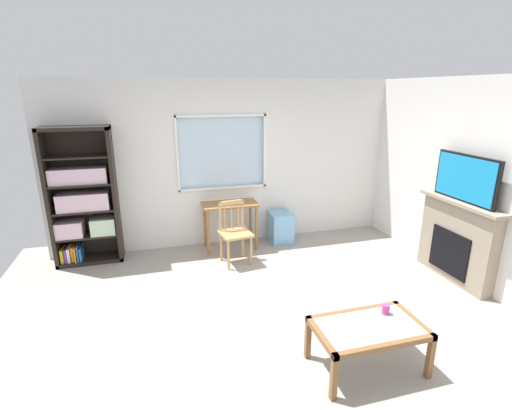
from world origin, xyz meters
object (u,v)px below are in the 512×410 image
(coffee_table, at_px, (368,332))
(sippy_cup, at_px, (386,309))
(plastic_drawer_unit, at_px, (280,227))
(tv, at_px, (466,178))
(desk_under_window, at_px, (230,212))
(wooden_chair, at_px, (235,232))
(bookshelf, at_px, (83,201))
(fireplace, at_px, (457,240))

(coffee_table, relative_size, sippy_cup, 10.70)
(plastic_drawer_unit, relative_size, tv, 0.53)
(tv, distance_m, coffee_table, 2.53)
(desk_under_window, bearing_deg, tv, -34.26)
(desk_under_window, relative_size, sippy_cup, 9.40)
(wooden_chair, bearing_deg, bookshelf, 162.95)
(coffee_table, bearing_deg, fireplace, 30.70)
(bookshelf, xyz_separation_m, fireplace, (4.71, -1.89, -0.37))
(sippy_cup, bearing_deg, plastic_drawer_unit, 90.29)
(bookshelf, distance_m, wooden_chair, 2.18)
(bookshelf, height_order, wooden_chair, bookshelf)
(fireplace, bearing_deg, sippy_cup, -148.82)
(bookshelf, bearing_deg, desk_under_window, -3.05)
(bookshelf, distance_m, desk_under_window, 2.10)
(wooden_chair, relative_size, sippy_cup, 10.00)
(desk_under_window, relative_size, coffee_table, 0.88)
(desk_under_window, bearing_deg, wooden_chair, -94.62)
(wooden_chair, distance_m, tv, 3.07)
(wooden_chair, height_order, plastic_drawer_unit, wooden_chair)
(wooden_chair, distance_m, sippy_cup, 2.50)
(wooden_chair, xyz_separation_m, fireplace, (2.67, -1.26, 0.08))
(plastic_drawer_unit, distance_m, fireplace, 2.56)
(bookshelf, bearing_deg, plastic_drawer_unit, -1.19)
(bookshelf, distance_m, tv, 5.07)
(coffee_table, height_order, sippy_cup, sippy_cup)
(plastic_drawer_unit, xyz_separation_m, fireplace, (1.78, -1.83, 0.29))
(tv, height_order, coffee_table, tv)
(wooden_chair, distance_m, plastic_drawer_unit, 1.07)
(tv, bearing_deg, plastic_drawer_unit, 133.95)
(plastic_drawer_unit, relative_size, sippy_cup, 5.53)
(desk_under_window, bearing_deg, coffee_table, -78.30)
(sippy_cup, bearing_deg, desk_under_window, 106.87)
(desk_under_window, distance_m, sippy_cup, 2.97)
(bookshelf, distance_m, coffee_table, 4.13)
(wooden_chair, relative_size, fireplace, 0.72)
(wooden_chair, xyz_separation_m, coffee_table, (0.66, -2.45, -0.10))
(wooden_chair, height_order, sippy_cup, wooden_chair)
(desk_under_window, xyz_separation_m, sippy_cup, (0.86, -2.84, -0.13))
(desk_under_window, relative_size, fireplace, 0.68)
(desk_under_window, bearing_deg, fireplace, -34.07)
(plastic_drawer_unit, height_order, sippy_cup, sippy_cup)
(bookshelf, relative_size, fireplace, 1.57)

